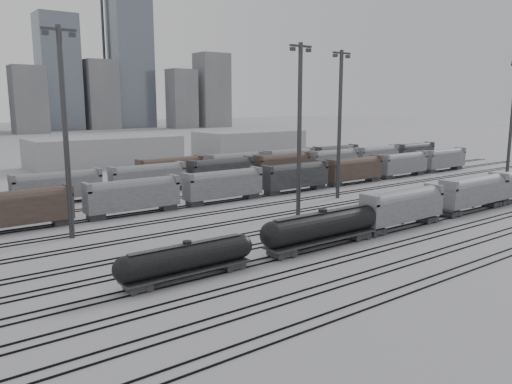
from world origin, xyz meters
TOP-DOWN VIEW (x-y plane):
  - ground at (0.00, 0.00)m, footprint 900.00×900.00m
  - tracks at (0.00, 17.50)m, footprint 220.00×71.50m
  - tank_car_a at (-16.68, 1.00)m, footprint 15.36×2.56m
  - tank_car_b at (1.92, 1.00)m, footprint 18.47×3.08m
  - hopper_car_a at (17.49, 1.00)m, footprint 14.96×2.97m
  - hopper_car_b at (35.78, 1.00)m, footprint 15.43×3.07m
  - light_mast_b at (-21.07, 23.74)m, footprint 4.27×0.68m
  - light_mast_c at (11.43, 16.00)m, footprint 4.19×0.67m
  - light_mast_d at (26.77, 22.28)m, footprint 4.24×0.68m
  - light_mast_e at (68.60, 11.96)m, footprint 4.20×0.67m
  - bg_string_near at (8.00, 32.00)m, footprint 151.00×3.00m
  - bg_string_mid at (18.00, 48.00)m, footprint 151.00×3.00m
  - bg_string_far at (35.50, 56.00)m, footprint 66.00×3.00m
  - warehouse_mid at (10.00, 95.00)m, footprint 40.00×18.00m
  - warehouse_right at (60.00, 95.00)m, footprint 35.00×18.00m
  - crane_right at (91.26, 305.00)m, footprint 42.00×1.80m

SIDE VIEW (x-z plane):
  - ground at x=0.00m, z-range 0.00..0.00m
  - tracks at x=0.00m, z-range 0.00..0.16m
  - tank_car_a at x=-16.68m, z-range 0.30..4.09m
  - tank_car_b at x=1.92m, z-range 0.36..4.92m
  - bg_string_far at x=35.50m, z-range 0.00..5.60m
  - bg_string_near at x=8.00m, z-range 0.00..5.60m
  - bg_string_mid at x=18.00m, z-range 0.00..5.60m
  - hopper_car_a at x=17.49m, z-range 0.63..5.98m
  - hopper_car_b at x=35.78m, z-range 0.65..6.17m
  - warehouse_mid at x=10.00m, z-range 0.00..8.00m
  - warehouse_right at x=60.00m, z-range 0.00..8.00m
  - light_mast_c at x=11.43m, z-range 0.80..26.96m
  - light_mast_e at x=68.60m, z-range 0.80..27.05m
  - light_mast_d at x=26.77m, z-range 0.81..27.34m
  - light_mast_b at x=-21.07m, z-range 0.81..27.51m
  - crane_right at x=91.26m, z-range 7.39..107.39m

